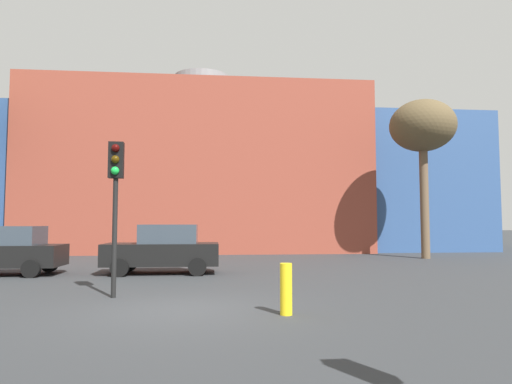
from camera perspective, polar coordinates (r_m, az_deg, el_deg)
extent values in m
plane|color=#2D3033|center=(9.97, -9.62, -14.37)|extent=(200.00, 200.00, 0.00)
cube|color=brown|center=(32.94, -6.90, 2.07)|extent=(21.15, 13.21, 10.48)
cube|color=#2D4C7F|center=(35.69, 17.47, 0.55)|extent=(8.32, 11.89, 8.99)
cylinder|color=slate|center=(34.16, -6.81, 12.54)|extent=(4.00, 4.00, 2.00)
cube|color=black|center=(18.28, -29.17, -7.01)|extent=(3.95, 1.69, 0.75)
cube|color=#333D47|center=(18.16, -28.42, -4.83)|extent=(1.97, 1.50, 0.66)
cylinder|color=black|center=(17.03, -26.44, -8.63)|extent=(0.60, 0.21, 0.60)
cylinder|color=black|center=(18.65, -24.53, -8.24)|extent=(0.60, 0.21, 0.60)
cube|color=black|center=(16.86, -11.76, -7.65)|extent=(4.07, 1.75, 0.78)
cube|color=#333D47|center=(16.81, -10.90, -5.19)|extent=(2.04, 1.55, 0.68)
cylinder|color=black|center=(16.21, -16.79, -9.09)|extent=(0.62, 0.21, 0.62)
cylinder|color=black|center=(17.96, -15.67, -8.60)|extent=(0.62, 0.21, 0.62)
cylinder|color=black|center=(15.92, -7.38, -9.33)|extent=(0.62, 0.21, 0.62)
cylinder|color=black|center=(17.69, -7.19, -8.78)|extent=(0.62, 0.21, 0.62)
cylinder|color=black|center=(11.72, -17.37, -5.47)|extent=(0.12, 0.12, 2.93)
cube|color=black|center=(11.82, -17.18, 3.85)|extent=(0.37, 0.26, 0.90)
sphere|color=#3C0605|center=(11.72, -17.26, 5.30)|extent=(0.20, 0.20, 0.20)
sphere|color=#3C2905|center=(11.68, -17.28, 3.94)|extent=(0.20, 0.20, 0.20)
sphere|color=green|center=(11.65, -17.31, 2.58)|extent=(0.20, 0.20, 0.20)
cylinder|color=brown|center=(25.05, 20.42, -0.99)|extent=(0.44, 0.44, 5.99)
ellipsoid|color=brown|center=(25.54, 20.21, 7.84)|extent=(3.39, 3.39, 2.71)
cylinder|color=yellow|center=(9.22, 3.80, -12.08)|extent=(0.24, 0.24, 1.02)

